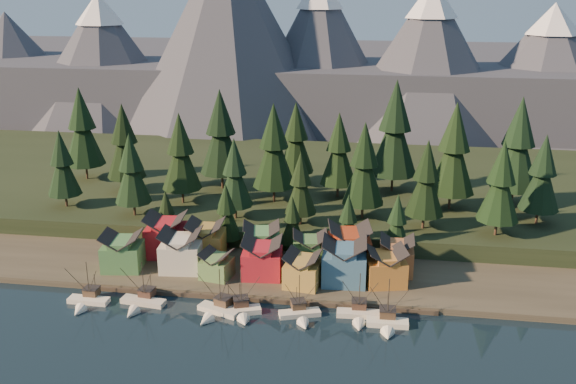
# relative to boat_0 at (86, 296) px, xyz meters

# --- Properties ---
(ground) EXTENTS (500.00, 500.00, 0.00)m
(ground) POSITION_rel_boat_0_xyz_m (35.87, -8.01, -2.01)
(ground) COLOR black
(ground) RESTS_ON ground
(shore_strip) EXTENTS (400.00, 50.00, 1.50)m
(shore_strip) POSITION_rel_boat_0_xyz_m (35.87, 31.99, -1.26)
(shore_strip) COLOR #353126
(shore_strip) RESTS_ON ground
(hillside) EXTENTS (420.00, 100.00, 6.00)m
(hillside) POSITION_rel_boat_0_xyz_m (35.87, 81.99, 0.99)
(hillside) COLOR black
(hillside) RESTS_ON ground
(dock) EXTENTS (80.00, 4.00, 1.00)m
(dock) POSITION_rel_boat_0_xyz_m (35.87, 8.49, -1.51)
(dock) COLOR #42392F
(dock) RESTS_ON ground
(mountain_ridge) EXTENTS (560.00, 190.00, 90.00)m
(mountain_ridge) POSITION_rel_boat_0_xyz_m (31.68, 205.58, 24.05)
(mountain_ridge) COLOR #4C5262
(mountain_ridge) RESTS_ON ground
(boat_0) EXTENTS (9.30, 10.10, 10.63)m
(boat_0) POSITION_rel_boat_0_xyz_m (0.00, 0.00, 0.00)
(boat_0) COLOR silver
(boat_0) RESTS_ON ground
(boat_1) EXTENTS (10.45, 11.17, 10.78)m
(boat_1) POSITION_rel_boat_0_xyz_m (11.97, 1.19, -0.06)
(boat_1) COLOR beige
(boat_1) RESTS_ON ground
(boat_2) EXTENTS (10.11, 10.56, 11.06)m
(boat_2) POSITION_rel_boat_0_xyz_m (29.18, 0.03, 0.07)
(boat_2) COLOR beige
(boat_2) RESTS_ON ground
(boat_3) EXTENTS (8.88, 9.47, 11.02)m
(boat_3) POSITION_rel_boat_0_xyz_m (34.70, 0.65, 0.22)
(boat_3) COLOR silver
(boat_3) RESTS_ON ground
(boat_4) EXTENTS (9.38, 9.80, 10.26)m
(boat_4) POSITION_rel_boat_0_xyz_m (47.11, 1.32, -0.08)
(boat_4) COLOR silver
(boat_4) RESTS_ON ground
(boat_5) EXTENTS (9.75, 10.55, 10.72)m
(boat_5) POSITION_rel_boat_0_xyz_m (59.26, 2.90, -0.02)
(boat_5) COLOR beige
(boat_5) RESTS_ON ground
(boat_6) EXTENTS (8.86, 9.63, 11.43)m
(boat_6) POSITION_rel_boat_0_xyz_m (65.19, 0.08, 0.29)
(boat_6) COLOR white
(boat_6) RESTS_ON ground
(house_front_0) EXTENTS (10.10, 9.67, 9.08)m
(house_front_0) POSITION_rel_boat_0_xyz_m (2.14, 15.94, 4.26)
(house_front_0) COLOR #417842
(house_front_0) RESTS_ON shore_strip
(house_front_1) EXTENTS (10.24, 9.89, 9.80)m
(house_front_1) POSITION_rel_boat_0_xyz_m (16.20, 17.62, 4.64)
(house_front_1) COLOR beige
(house_front_1) RESTS_ON shore_strip
(house_front_2) EXTENTS (7.77, 7.81, 6.52)m
(house_front_2) POSITION_rel_boat_0_xyz_m (25.57, 14.63, 2.92)
(house_front_2) COLOR #537D43
(house_front_2) RESTS_ON shore_strip
(house_front_3) EXTENTS (9.65, 9.26, 9.18)m
(house_front_3) POSITION_rel_boat_0_xyz_m (35.94, 16.96, 4.32)
(house_front_3) COLOR maroon
(house_front_3) RESTS_ON shore_strip
(house_front_4) EXTENTS (8.59, 9.12, 7.86)m
(house_front_4) POSITION_rel_boat_0_xyz_m (45.91, 13.63, 3.62)
(house_front_4) COLOR #A4843A
(house_front_4) RESTS_ON shore_strip
(house_front_5) EXTENTS (10.25, 9.39, 10.40)m
(house_front_5) POSITION_rel_boat_0_xyz_m (55.09, 16.44, 4.95)
(house_front_5) COLOR #376384
(house_front_5) RESTS_ON shore_strip
(house_front_6) EXTENTS (10.36, 9.99, 8.74)m
(house_front_6) POSITION_rel_boat_0_xyz_m (64.45, 17.18, 4.09)
(house_front_6) COLOR #BC7830
(house_front_6) RESTS_ON shore_strip
(house_back_0) EXTENTS (10.61, 10.26, 10.63)m
(house_back_0) POSITION_rel_boat_0_xyz_m (9.88, 25.49, 5.08)
(house_back_0) COLOR maroon
(house_back_0) RESTS_ON shore_strip
(house_back_1) EXTENTS (9.33, 9.43, 9.86)m
(house_back_1) POSITION_rel_boat_0_xyz_m (20.39, 24.46, 4.67)
(house_back_1) COLOR olive
(house_back_1) RESTS_ON shore_strip
(house_back_2) EXTENTS (10.18, 9.61, 9.37)m
(house_back_2) POSITION_rel_boat_0_xyz_m (34.12, 25.79, 4.42)
(house_back_2) COLOR #47834A
(house_back_2) RESTS_ON shore_strip
(house_back_3) EXTENTS (9.21, 8.45, 8.35)m
(house_back_3) POSITION_rel_boat_0_xyz_m (46.29, 24.58, 3.88)
(house_back_3) COLOR #42713D
(house_back_3) RESTS_ON shore_strip
(house_back_4) EXTENTS (11.19, 10.86, 10.74)m
(house_back_4) POSITION_rel_boat_0_xyz_m (55.71, 24.96, 5.13)
(house_back_4) COLOR #963217
(house_back_4) RESTS_ON shore_strip
(house_back_5) EXTENTS (7.88, 7.98, 8.85)m
(house_back_5) POSITION_rel_boat_0_xyz_m (66.96, 23.37, 4.14)
(house_back_5) COLOR #995D36
(house_back_5) RESTS_ON shore_strip
(tree_hill_0) EXTENTS (9.58, 9.58, 22.32)m
(tree_hill_0) POSITION_rel_boat_0_xyz_m (-26.13, 43.99, 16.19)
(tree_hill_0) COLOR #332319
(tree_hill_0) RESTS_ON hillside
(tree_hill_1) EXTENTS (11.65, 11.65, 27.13)m
(tree_hill_1) POSITION_rel_boat_0_xyz_m (-14.13, 59.99, 18.82)
(tree_hill_1) COLOR #332319
(tree_hill_1) RESTS_ON hillside
(tree_hill_2) EXTENTS (9.96, 9.96, 23.21)m
(tree_hill_2) POSITION_rel_boat_0_xyz_m (-4.13, 39.99, 16.68)
(tree_hill_2) COLOR #332319
(tree_hill_2) RESTS_ON hillside
(tree_hill_3) EXTENTS (11.41, 11.41, 26.57)m
(tree_hill_3) POSITION_rel_boat_0_xyz_m (5.87, 51.99, 18.52)
(tree_hill_3) COLOR #332319
(tree_hill_3) RESTS_ON hillside
(tree_hill_4) EXTENTS (13.29, 13.29, 30.95)m
(tree_hill_4) POSITION_rel_boat_0_xyz_m (13.87, 66.99, 20.92)
(tree_hill_4) COLOR #332319
(tree_hill_4) RESTS_ON hillside
(tree_hill_5) EXTENTS (9.59, 9.59, 22.34)m
(tree_hill_5) POSITION_rel_boat_0_xyz_m (23.87, 41.99, 16.20)
(tree_hill_5) COLOR #332319
(tree_hill_5) RESTS_ON hillside
(tree_hill_6) EXTENTS (12.46, 12.46, 29.03)m
(tree_hill_6) POSITION_rel_boat_0_xyz_m (31.87, 56.99, 19.86)
(tree_hill_6) COLOR #332319
(tree_hill_6) RESTS_ON hillside
(tree_hill_7) EXTENTS (8.55, 8.55, 19.93)m
(tree_hill_7) POSITION_rel_boat_0_xyz_m (41.87, 39.99, 14.88)
(tree_hill_7) COLOR #332319
(tree_hill_7) RESTS_ON hillside
(tree_hill_8) EXTENTS (11.00, 11.00, 25.62)m
(tree_hill_8) POSITION_rel_boat_0_xyz_m (49.87, 63.99, 18.00)
(tree_hill_8) COLOR #332319
(tree_hill_8) RESTS_ON hillside
(tree_hill_9) EXTENTS (11.46, 11.46, 26.70)m
(tree_hill_9) POSITION_rel_boat_0_xyz_m (57.87, 46.99, 18.59)
(tree_hill_9) COLOR #332319
(tree_hill_9) RESTS_ON hillside
(tree_hill_10) EXTENTS (14.67, 14.67, 34.17)m
(tree_hill_10) POSITION_rel_boat_0_xyz_m (65.87, 71.99, 22.68)
(tree_hill_10) COLOR #332319
(tree_hill_10) RESTS_ON hillside
(tree_hill_11) EXTENTS (10.19, 10.19, 23.74)m
(tree_hill_11) POSITION_rel_boat_0_xyz_m (73.87, 41.99, 16.97)
(tree_hill_11) COLOR #332319
(tree_hill_11) RESTS_ON hillside
(tree_hill_12) EXTENTS (13.12, 13.12, 30.57)m
(tree_hill_12) POSITION_rel_boat_0_xyz_m (81.87, 57.99, 20.71)
(tree_hill_12) COLOR #332319
(tree_hill_12) RESTS_ON hillside
(tree_hill_13) EXTENTS (10.60, 10.60, 24.69)m
(tree_hill_13) POSITION_rel_boat_0_xyz_m (91.87, 39.99, 17.49)
(tree_hill_13) COLOR #332319
(tree_hill_13) RESTS_ON hillside
(tree_hill_14) EXTENTS (13.53, 13.53, 31.51)m
(tree_hill_14) POSITION_rel_boat_0_xyz_m (99.87, 63.99, 21.22)
(tree_hill_14) COLOR #332319
(tree_hill_14) RESTS_ON hillside
(tree_hill_15) EXTENTS (11.32, 11.32, 26.38)m
(tree_hill_15) POSITION_rel_boat_0_xyz_m (35.87, 73.99, 18.41)
(tree_hill_15) COLOR #332319
(tree_hill_15) RESTS_ON hillside
(tree_hill_16) EXTENTS (12.86, 12.86, 29.96)m
(tree_hill_16) POSITION_rel_boat_0_xyz_m (-32.13, 69.99, 20.37)
(tree_hill_16) COLOR #332319
(tree_hill_16) RESTS_ON hillside
(tree_hill_17) EXTENTS (10.43, 10.43, 24.30)m
(tree_hill_17) POSITION_rel_boat_0_xyz_m (103.87, 49.99, 17.28)
(tree_hill_17) COLOR #332319
(tree_hill_17) RESTS_ON hillside
(tree_shore_0) EXTENTS (6.38, 6.38, 14.87)m
(tree_shore_0) POSITION_rel_boat_0_xyz_m (7.87, 31.99, 7.61)
(tree_shore_0) COLOR #332319
(tree_shore_0) RESTS_ON shore_strip
(tree_shore_1) EXTENTS (7.46, 7.46, 17.38)m
(tree_shore_1) POSITION_rel_boat_0_xyz_m (23.87, 31.99, 8.98)
(tree_shore_1) COLOR #332319
(tree_shore_1) RESTS_ON shore_strip
(tree_shore_2) EXTENTS (6.41, 6.41, 14.93)m
(tree_shore_2) POSITION_rel_boat_0_xyz_m (40.87, 31.99, 7.64)
(tree_shore_2) COLOR #332319
(tree_shore_2) RESTS_ON shore_strip
(tree_shore_3) EXTENTS (6.95, 6.95, 16.19)m
(tree_shore_3) POSITION_rel_boat_0_xyz_m (54.87, 31.99, 8.33)
(tree_shore_3) COLOR #332319
(tree_shore_3) RESTS_ON shore_strip
(tree_shore_4) EXTENTS (7.21, 7.21, 16.79)m
(tree_shore_4) POSITION_rel_boat_0_xyz_m (66.87, 31.99, 8.66)
(tree_shore_4) COLOR #332319
(tree_shore_4) RESTS_ON shore_strip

